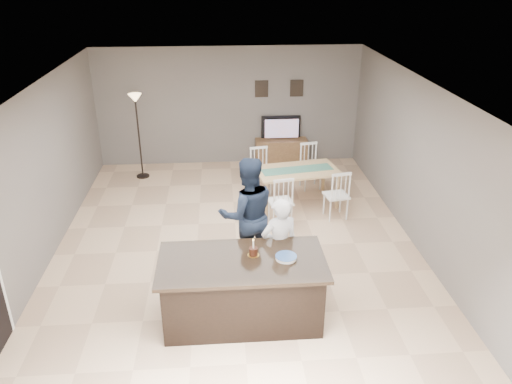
{
  "coord_description": "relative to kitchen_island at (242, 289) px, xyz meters",
  "views": [
    {
      "loc": [
        -0.23,
        -7.19,
        4.35
      ],
      "look_at": [
        0.3,
        -0.3,
        1.16
      ],
      "focal_mm": 35.0,
      "sensor_mm": 36.0,
      "label": 1
    }
  ],
  "objects": [
    {
      "name": "plate_stack",
      "position": [
        0.57,
        -0.0,
        0.47
      ],
      "size": [
        0.28,
        0.28,
        0.04
      ],
      "color": "white",
      "rests_on": "kitchen_island"
    },
    {
      "name": "birthday_cake",
      "position": [
        0.16,
        0.12,
        0.5
      ],
      "size": [
        0.15,
        0.15,
        0.24
      ],
      "color": "gold",
      "rests_on": "kitchen_island"
    },
    {
      "name": "room_shell",
      "position": [
        0.0,
        1.8,
        1.22
      ],
      "size": [
        8.0,
        8.0,
        8.0
      ],
      "color": "slate",
      "rests_on": "floor"
    },
    {
      "name": "kitchen_island",
      "position": [
        0.0,
        0.0,
        0.0
      ],
      "size": [
        2.15,
        1.1,
        0.9
      ],
      "color": "black",
      "rests_on": "floor"
    },
    {
      "name": "tv_console",
      "position": [
        1.2,
        5.57,
        -0.15
      ],
      "size": [
        1.2,
        0.4,
        0.6
      ],
      "primitive_type": "cube",
      "color": "brown",
      "rests_on": "floor"
    },
    {
      "name": "man",
      "position": [
        0.15,
        1.24,
        0.46
      ],
      "size": [
        0.98,
        0.82,
        1.82
      ],
      "primitive_type": "imported",
      "rotation": [
        0.0,
        0.0,
        3.29
      ],
      "color": "#182235",
      "rests_on": "floor"
    },
    {
      "name": "floor",
      "position": [
        0.0,
        1.8,
        -0.45
      ],
      "size": [
        8.0,
        8.0,
        0.0
      ],
      "primitive_type": "plane",
      "color": "#D9B28B",
      "rests_on": "ground"
    },
    {
      "name": "picture_frames",
      "position": [
        1.15,
        5.78,
        1.3
      ],
      "size": [
        1.1,
        0.02,
        0.38
      ],
      "color": "black",
      "rests_on": "room_shell"
    },
    {
      "name": "dining_table",
      "position": [
        1.23,
        3.37,
        0.15
      ],
      "size": [
        1.77,
        1.99,
        0.96
      ],
      "rotation": [
        0.0,
        0.0,
        0.17
      ],
      "color": "tan",
      "rests_on": "floor"
    },
    {
      "name": "television",
      "position": [
        1.2,
        5.64,
        0.41
      ],
      "size": [
        0.91,
        0.12,
        0.53
      ],
      "primitive_type": "imported",
      "rotation": [
        0.0,
        0.0,
        3.14
      ],
      "color": "black",
      "rests_on": "tv_console"
    },
    {
      "name": "tv_screen_glow",
      "position": [
        1.2,
        5.56,
        0.42
      ],
      "size": [
        0.78,
        0.0,
        0.78
      ],
      "primitive_type": "plane",
      "rotation": [
        1.57,
        0.0,
        3.14
      ],
      "color": "#D04F17",
      "rests_on": "tv_console"
    },
    {
      "name": "woman",
      "position": [
        0.55,
        0.56,
        0.29
      ],
      "size": [
        0.62,
        0.49,
        1.48
      ],
      "primitive_type": "imported",
      "rotation": [
        0.0,
        0.0,
        3.41
      ],
      "color": "silver",
      "rests_on": "floor"
    },
    {
      "name": "floor_lamp",
      "position": [
        -1.97,
        5.02,
        0.99
      ],
      "size": [
        0.28,
        0.28,
        1.87
      ],
      "color": "black",
      "rests_on": "floor"
    }
  ]
}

